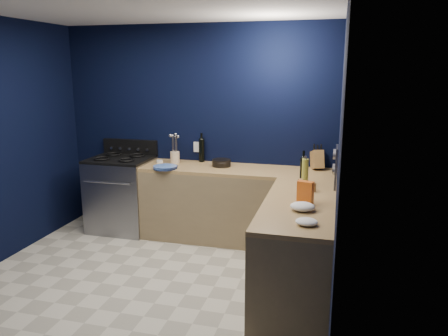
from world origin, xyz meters
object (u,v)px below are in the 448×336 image
(gas_range, at_px, (122,195))
(crouton_bag, at_px, (305,193))
(knife_block, at_px, (317,160))
(utensil_crock, at_px, (175,157))
(plate_stack, at_px, (165,167))

(gas_range, bearing_deg, crouton_bag, -25.84)
(gas_range, xyz_separation_m, knife_block, (2.44, 0.23, 0.55))
(utensil_crock, distance_m, crouton_bag, 2.15)
(utensil_crock, height_order, crouton_bag, crouton_bag)
(plate_stack, height_order, knife_block, knife_block)
(knife_block, bearing_deg, crouton_bag, -109.07)
(plate_stack, distance_m, utensil_crock, 0.34)
(plate_stack, distance_m, crouton_bag, 1.96)
(utensil_crock, relative_size, knife_block, 0.67)
(gas_range, height_order, knife_block, knife_block)
(plate_stack, distance_m, knife_block, 1.80)
(plate_stack, bearing_deg, crouton_bag, -29.12)
(gas_range, relative_size, knife_block, 4.25)
(knife_block, xyz_separation_m, crouton_bag, (-0.03, -1.40, -0.01))
(knife_block, bearing_deg, plate_stack, 176.55)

